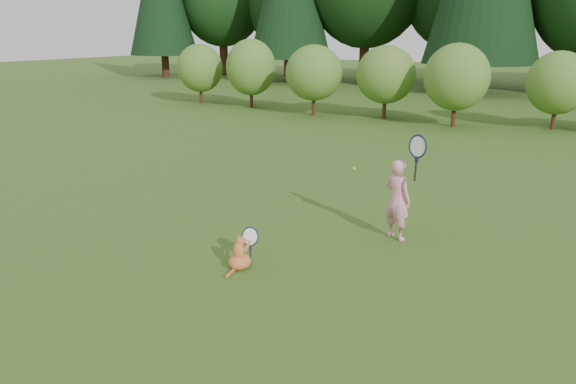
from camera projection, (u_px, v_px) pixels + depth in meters
The scene contains 5 objects.
ground at pixel (250, 247), 8.52m from camera, with size 100.00×100.00×0.00m, color #375818.
shrub_row at pixel (470, 84), 18.83m from camera, with size 28.00×3.00×2.80m, color #497925, non-canonical shape.
child at pixel (398, 198), 8.69m from camera, with size 0.74×0.45×1.91m.
cat at pixel (240, 251), 7.70m from camera, with size 0.40×0.72×0.65m.
tennis_ball at pixel (354, 169), 9.20m from camera, with size 0.06×0.06×0.06m.
Camera 1 is at (4.60, -6.51, 3.18)m, focal length 35.00 mm.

